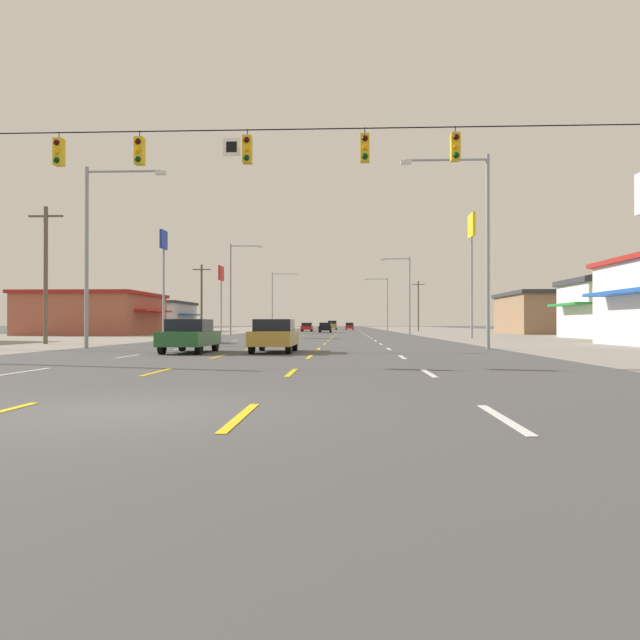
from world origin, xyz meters
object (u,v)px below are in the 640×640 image
Objects in this scene: hatchback_inner_right_farther at (350,326)px; pole_sign_left_row_1 at (164,258)px; sedan_center_turn_midfar at (325,327)px; streetlight_left_row_1 at (233,283)px; streetlight_right_row_2 at (385,300)px; streetlight_right_row_0 at (479,236)px; pole_sign_right_row_1 at (472,242)px; pole_sign_left_row_2 at (221,280)px; streetlight_left_row_2 at (275,297)px; sedan_inner_left_far at (307,327)px; streetlight_left_row_0 at (95,243)px; sedan_center_turn_near at (274,335)px; suv_center_turn_farthest at (332,325)px; sedan_far_left_mid at (189,332)px; streetlight_right_row_1 at (407,290)px; sedan_inner_left_nearest at (190,335)px.

pole_sign_left_row_1 reaches higher than hatchback_inner_right_farther.
sedan_center_turn_midfar is 23.02m from streetlight_left_row_1.
streetlight_right_row_0 is at bearing -90.03° from streetlight_right_row_2.
pole_sign_left_row_1 is 0.97× the size of streetlight_left_row_1.
hatchback_inner_right_farther is at bearing 77.33° from streetlight_left_row_1.
streetlight_right_row_0 is at bearing -100.50° from pole_sign_right_row_1.
pole_sign_left_row_2 reaches higher than sedan_center_turn_midfar.
streetlight_left_row_1 is 1.00× the size of streetlight_left_row_2.
pole_sign_left_row_2 is (-17.79, -45.26, 6.48)m from hatchback_inner_right_farther.
sedan_center_turn_midfar is 35.94m from pole_sign_left_row_1.
pole_sign_right_row_1 is (17.55, -47.35, 7.61)m from sedan_inner_left_far.
sedan_inner_left_far is 70.98m from streetlight_left_row_0.
pole_sign_right_row_1 is at bearing -68.41° from sedan_center_turn_midfar.
hatchback_inner_right_farther is at bearing 87.96° from sedan_center_turn_near.
suv_center_turn_farthest is at bearing 84.72° from streetlight_left_row_0.
streetlight_left_row_2 is at bearing 92.17° from sedan_far_left_mid.
pole_sign_left_row_1 is 50.93m from streetlight_left_row_2.
streetlight_right_row_1 is (19.52, 38.55, -0.32)m from streetlight_left_row_0.
hatchback_inner_right_farther is 60.05m from streetlight_right_row_1.
sedan_inner_left_nearest is at bearing -71.10° from pole_sign_left_row_1.
pole_sign_right_row_1 reaches higher than sedan_center_turn_midfar.
sedan_center_turn_near is 1.00× the size of sedan_far_left_mid.
pole_sign_right_row_1 is 1.05× the size of streetlight_left_row_2.
pole_sign_right_row_1 is 23.76m from streetlight_right_row_0.
streetlight_left_row_2 is at bearing 96.80° from sedan_center_turn_near.
sedan_center_turn_midfar is at bearing 80.69° from streetlight_left_row_0.
sedan_inner_left_nearest is 0.43× the size of streetlight_left_row_2.
sedan_center_turn_midfar is 12.30m from sedan_inner_left_far.
hatchback_inner_right_farther is 0.40× the size of streetlight_right_row_0.
streetlight_left_row_1 is (-9.77, 42.31, 5.17)m from sedan_center_turn_near.
pole_sign_left_row_1 is (-7.09, 17.84, 6.71)m from sedan_far_left_mid.
streetlight_right_row_0 is at bearing -63.16° from streetlight_left_row_1.
streetlight_left_row_0 is 79.51m from streetlight_right_row_2.
sedan_center_turn_midfar is at bearing 90.03° from sedan_center_turn_near.
pole_sign_left_row_2 is 24.69m from streetlight_left_row_2.
pole_sign_left_row_1 is 27.01m from streetlight_right_row_1.
pole_sign_left_row_1 is (-14.14, 30.15, 6.71)m from sedan_center_turn_near.
sedan_center_turn_midfar is at bearing 82.05° from sedan_far_left_mid.
hatchback_inner_right_farther is (7.26, 102.43, 0.03)m from sedan_inner_left_nearest.
sedan_center_turn_near is at bearing -75.95° from pole_sign_left_row_2.
streetlight_right_row_2 reaches higher than sedan_center_turn_midfar.
pole_sign_left_row_2 reaches higher than hatchback_inner_right_farther.
suv_center_turn_farthest is at bearing 79.65° from pole_sign_left_row_1.
streetlight_left_row_0 reaches higher than sedan_center_turn_near.
streetlight_right_row_1 is (9.86, 42.31, 4.34)m from sedan_center_turn_near.
sedan_center_turn_near is at bearing -89.97° from sedan_center_turn_midfar.
streetlight_right_row_1 is at bearing 105.23° from pole_sign_right_row_1.
sedan_inner_left_far is at bearing 76.48° from pole_sign_left_row_1.
streetlight_left_row_0 is (-6.03, 4.31, 4.66)m from sedan_inner_left_nearest.
streetlight_right_row_2 is (-0.09, 38.55, 0.37)m from streetlight_right_row_1.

